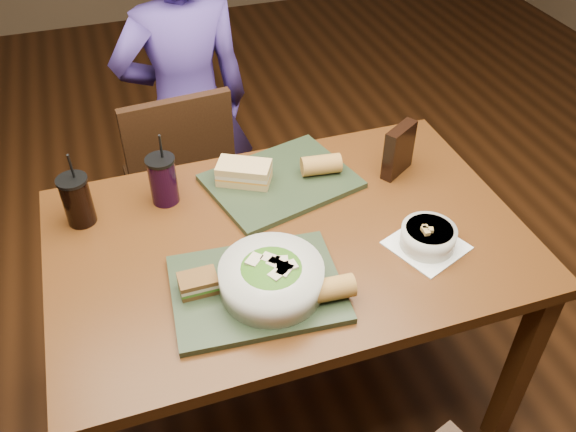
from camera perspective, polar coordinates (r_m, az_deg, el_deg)
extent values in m
plane|color=#381C0B|center=(2.26, 0.00, -16.02)|extent=(6.00, 6.00, 0.00)
cube|color=#4E290F|center=(2.00, 20.75, -13.36)|extent=(0.06, 0.06, 0.71)
cube|color=#4E290F|center=(2.19, -18.40, -6.45)|extent=(0.06, 0.06, 0.71)
cube|color=#4E290F|center=(2.40, 10.81, 0.01)|extent=(0.06, 0.06, 0.71)
cube|color=#4E290F|center=(1.70, 0.00, -2.31)|extent=(1.30, 0.85, 0.04)
cube|color=black|center=(2.47, -10.03, 2.97)|extent=(0.41, 0.41, 0.04)
cube|color=black|center=(2.18, -9.92, 5.47)|extent=(0.38, 0.07, 0.45)
cube|color=black|center=(2.47, -12.47, -3.91)|extent=(0.04, 0.04, 0.39)
cube|color=black|center=(2.50, -5.11, -2.32)|extent=(0.04, 0.04, 0.39)
cube|color=black|center=(2.72, -13.53, 0.69)|extent=(0.04, 0.04, 0.39)
cube|color=black|center=(2.74, -6.83, 2.09)|extent=(0.04, 0.04, 0.39)
imported|color=#483289|center=(2.36, -9.40, 9.82)|extent=(0.54, 0.39, 1.40)
cube|color=#232F1D|center=(1.53, -2.94, -6.78)|extent=(0.44, 0.35, 0.02)
cube|color=#232F1D|center=(1.86, -0.66, 3.27)|extent=(0.49, 0.41, 0.02)
cylinder|color=silver|center=(1.49, -1.55, -5.87)|extent=(0.26, 0.26, 0.07)
ellipsoid|color=#427219|center=(1.48, -1.56, -5.47)|extent=(0.21, 0.21, 0.06)
cube|color=beige|center=(1.48, -1.68, -4.05)|extent=(0.05, 0.05, 0.01)
cube|color=beige|center=(1.48, -3.18, -4.15)|extent=(0.05, 0.05, 0.01)
cube|color=beige|center=(1.47, -1.12, -4.54)|extent=(0.05, 0.05, 0.01)
cube|color=beige|center=(1.44, -0.97, -5.45)|extent=(0.05, 0.05, 0.01)
cube|color=beige|center=(1.45, -0.29, -5.11)|extent=(0.05, 0.05, 0.01)
cube|color=beige|center=(1.46, 0.01, -4.75)|extent=(0.05, 0.03, 0.01)
cube|color=beige|center=(1.47, -0.54, -4.42)|extent=(0.04, 0.05, 0.01)
cube|color=white|center=(1.70, 12.83, -2.69)|extent=(0.23, 0.23, 0.00)
cylinder|color=silver|center=(1.68, 12.98, -1.92)|extent=(0.15, 0.15, 0.06)
cylinder|color=black|center=(1.66, 13.09, -1.34)|extent=(0.13, 0.13, 0.01)
cube|color=#B28947|center=(1.65, 13.17, -1.28)|extent=(0.02, 0.02, 0.01)
cube|color=#B28947|center=(1.63, 12.86, -1.53)|extent=(0.02, 0.02, 0.01)
cube|color=#B28947|center=(1.65, 12.69, -1.07)|extent=(0.02, 0.02, 0.01)
cube|color=#B28947|center=(1.64, 12.63, -1.19)|extent=(0.02, 0.02, 0.01)
cube|color=#593819|center=(1.53, -8.34, -6.65)|extent=(0.09, 0.06, 0.01)
cube|color=#3F721E|center=(1.52, -8.38, -6.37)|extent=(0.09, 0.06, 0.01)
cube|color=beige|center=(1.51, -8.41, -6.13)|extent=(0.09, 0.06, 0.01)
cube|color=#593819|center=(1.51, -8.46, -5.83)|extent=(0.09, 0.06, 0.01)
cube|color=tan|center=(1.85, -4.11, 3.56)|extent=(0.18, 0.15, 0.02)
cube|color=orange|center=(1.84, -4.13, 3.92)|extent=(0.18, 0.15, 0.01)
cube|color=beige|center=(1.83, -4.14, 4.15)|extent=(0.18, 0.15, 0.01)
cube|color=tan|center=(1.82, -4.17, 4.58)|extent=(0.18, 0.15, 0.02)
cylinder|color=#AD7533|center=(1.48, 4.01, -6.82)|extent=(0.12, 0.07, 0.06)
cylinder|color=#AD7533|center=(1.87, 3.12, 4.81)|extent=(0.13, 0.07, 0.06)
cylinder|color=black|center=(1.78, -19.09, 1.27)|extent=(0.08, 0.08, 0.14)
cylinder|color=black|center=(1.74, -19.61, 3.18)|extent=(0.09, 0.09, 0.01)
cylinder|color=black|center=(1.72, -19.61, 4.33)|extent=(0.01, 0.02, 0.09)
cylinder|color=black|center=(1.80, -11.60, 3.21)|extent=(0.08, 0.08, 0.14)
cylinder|color=black|center=(1.75, -11.92, 5.15)|extent=(0.09, 0.09, 0.01)
cylinder|color=black|center=(1.73, -11.80, 6.31)|extent=(0.01, 0.02, 0.09)
cube|color=black|center=(1.90, 10.32, 6.08)|extent=(0.13, 0.10, 0.16)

